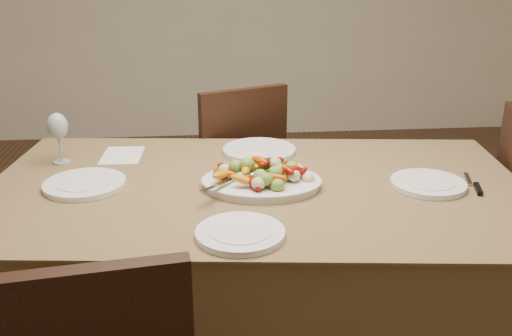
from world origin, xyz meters
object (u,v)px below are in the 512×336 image
object	(u,v)px
dining_table	(256,281)
plate_far	(259,151)
chair_far	(227,176)
plate_left	(85,184)
plate_right	(428,184)
serving_platter	(261,184)
wine_glass	(59,137)
plate_near	(240,234)

from	to	relation	value
dining_table	plate_far	world-z (taller)	plate_far
chair_far	plate_far	distance (m)	0.57
plate_left	plate_right	world-z (taller)	same
plate_left	plate_right	bearing A→B (deg)	-5.22
serving_platter	plate_right	size ratio (longest dim) A/B	1.55
serving_platter	plate_right	bearing A→B (deg)	-4.50
chair_far	wine_glass	bearing A→B (deg)	16.19
serving_platter	plate_near	bearing A→B (deg)	-105.26
chair_far	plate_right	xyz separation A→B (m)	(0.65, -0.88, 0.29)
dining_table	wine_glass	xyz separation A→B (m)	(-0.71, 0.29, 0.48)
chair_far	plate_far	size ratio (longest dim) A/B	3.29
plate_right	plate_far	size ratio (longest dim) A/B	0.87
dining_table	plate_far	xyz separation A→B (m)	(0.04, 0.34, 0.39)
dining_table	plate_right	bearing A→B (deg)	-6.61
chair_far	plate_left	bearing A→B (deg)	33.77
plate_far	plate_right	bearing A→B (deg)	-36.92
chair_far	plate_near	bearing A→B (deg)	66.74
plate_far	wine_glass	distance (m)	0.76
dining_table	plate_left	distance (m)	0.70
plate_far	plate_left	bearing A→B (deg)	-154.53
dining_table	plate_far	bearing A→B (deg)	82.52
chair_far	wine_glass	xyz separation A→B (m)	(-0.64, -0.52, 0.39)
dining_table	wine_glass	distance (m)	0.91
plate_far	plate_near	distance (m)	0.72
plate_left	plate_near	size ratio (longest dim) A/B	1.09
plate_far	serving_platter	bearing A→B (deg)	-94.41
serving_platter	plate_right	xyz separation A→B (m)	(0.56, -0.04, -0.00)
plate_far	wine_glass	bearing A→B (deg)	-176.69
plate_right	wine_glass	distance (m)	1.34
plate_left	plate_near	bearing A→B (deg)	-39.53
plate_left	plate_near	world-z (taller)	same
serving_platter	chair_far	bearing A→B (deg)	95.69
plate_right	plate_far	xyz separation A→B (m)	(-0.54, 0.40, 0.00)
plate_near	wine_glass	distance (m)	0.92
chair_far	plate_near	distance (m)	1.22
wine_glass	chair_far	bearing A→B (deg)	38.84
serving_platter	plate_far	distance (m)	0.36
dining_table	plate_right	world-z (taller)	plate_right
dining_table	wine_glass	size ratio (longest dim) A/B	8.98
wine_glass	serving_platter	bearing A→B (deg)	-23.42
plate_right	plate_near	xyz separation A→B (m)	(-0.66, -0.31, 0.00)
serving_platter	plate_far	xyz separation A→B (m)	(0.03, 0.36, -0.00)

